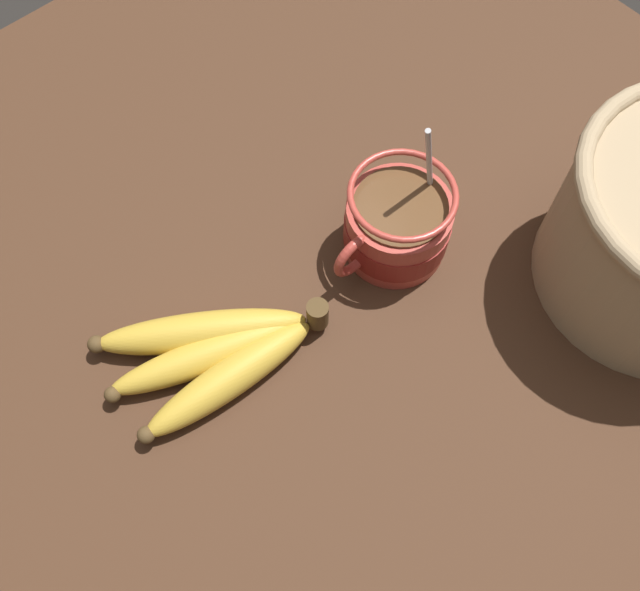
% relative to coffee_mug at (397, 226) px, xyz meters
% --- Properties ---
extents(table, '(0.97, 0.97, 0.03)m').
position_rel_coffee_mug_xyz_m(table, '(0.05, -0.02, -0.05)').
color(table, '#422819').
rests_on(table, ground).
extents(coffee_mug, '(0.13, 0.10, 0.16)m').
position_rel_coffee_mug_xyz_m(coffee_mug, '(0.00, 0.00, 0.00)').
color(coffee_mug, '#B23D33').
rests_on(coffee_mug, table).
extents(banana_bunch, '(0.20, 0.14, 0.04)m').
position_rel_coffee_mug_xyz_m(banana_bunch, '(0.20, -0.02, -0.02)').
color(banana_bunch, '#4C381E').
rests_on(banana_bunch, table).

